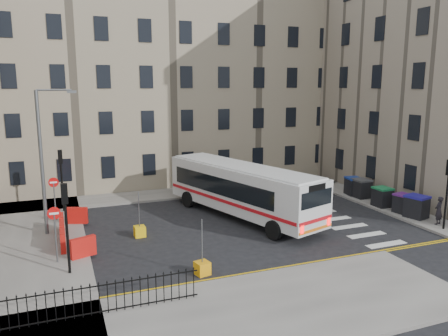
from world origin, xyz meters
TOP-DOWN VIEW (x-y plane):
  - ground at (0.00, 0.00)m, footprint 120.00×120.00m
  - pavement_north at (-6.00, 8.60)m, footprint 36.00×3.20m
  - pavement_east at (9.00, 4.00)m, footprint 2.40×26.00m
  - pavement_west at (-14.00, 1.00)m, footprint 6.00×22.00m
  - pavement_sw at (-7.00, -10.00)m, footprint 20.00×6.00m
  - terrace_north at (-7.00, 15.50)m, footprint 38.30×10.80m
  - corner_east at (19.00, 5.00)m, footprint 17.80×24.30m
  - traffic_light_east at (8.60, -5.50)m, footprint 0.28×0.22m
  - traffic_light_nw at (-12.00, 6.50)m, footprint 0.28×0.22m
  - traffic_light_sw at (-12.00, -4.00)m, footprint 0.28×0.22m
  - streetlamp at (-13.00, 2.00)m, footprint 0.50×0.22m
  - no_entry_north at (-12.50, 4.50)m, footprint 0.60×0.08m
  - no_entry_south at (-12.50, -2.50)m, footprint 0.60×0.08m
  - roadworks_barriers at (-11.84, 0.50)m, footprint 1.66×6.26m
  - iron_railings at (-11.25, -8.20)m, footprint 7.80×0.04m
  - bus at (-1.31, 1.37)m, footprint 6.31×12.41m
  - wheelie_bin_a at (8.78, -3.19)m, footprint 1.41×1.53m
  - wheelie_bin_b at (8.76, -2.12)m, footprint 1.17×1.29m
  - wheelie_bin_c at (8.55, -0.33)m, footprint 1.05×1.21m
  - wheelie_bin_d at (8.78, 2.16)m, footprint 1.09×1.26m
  - wheelie_bin_e at (8.76, 3.07)m, footprint 1.23×1.36m
  - pedestrian at (8.95, -4.74)m, footprint 0.72×0.57m
  - bollard_yellow at (-8.13, 0.03)m, footprint 0.61×0.61m
  - bollard_chevron at (-6.42, -6.00)m, footprint 0.72×0.72m

SIDE VIEW (x-z plane):
  - ground at x=0.00m, z-range 0.00..0.00m
  - pavement_north at x=-6.00m, z-range 0.00..0.15m
  - pavement_east at x=9.00m, z-range 0.00..0.15m
  - pavement_west at x=-14.00m, z-range 0.00..0.15m
  - pavement_sw at x=-7.00m, z-range 0.00..0.15m
  - bollard_yellow at x=-8.13m, z-range 0.00..0.60m
  - bollard_chevron at x=-6.42m, z-range 0.00..0.60m
  - roadworks_barriers at x=-11.84m, z-range 0.15..1.15m
  - iron_railings at x=-11.25m, z-range 0.15..1.35m
  - wheelie_bin_b at x=8.76m, z-range 0.16..1.42m
  - wheelie_bin_c at x=8.55m, z-range 0.16..1.48m
  - wheelie_bin_e at x=8.76m, z-range 0.16..1.49m
  - wheelie_bin_d at x=8.78m, z-range 0.16..1.54m
  - wheelie_bin_a at x=8.78m, z-range 0.16..1.58m
  - pedestrian at x=8.95m, z-range 0.15..1.87m
  - bus at x=-1.31m, z-range 0.26..3.57m
  - no_entry_north at x=-12.50m, z-range 0.58..3.58m
  - no_entry_south at x=-12.50m, z-range 0.58..3.58m
  - traffic_light_east at x=8.60m, z-range 0.82..4.92m
  - traffic_light_nw at x=-12.00m, z-range 0.82..4.92m
  - traffic_light_sw at x=-12.00m, z-range 0.82..4.92m
  - streetlamp at x=-13.00m, z-range 0.27..8.41m
  - terrace_north at x=-7.00m, z-range 0.02..17.22m
  - corner_east at x=19.00m, z-range 0.02..19.22m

